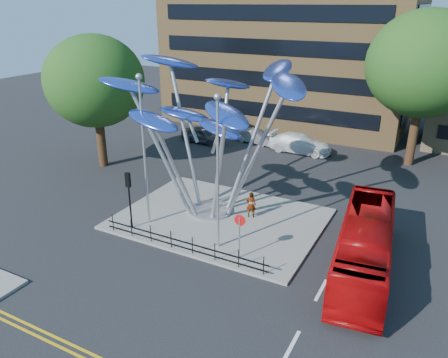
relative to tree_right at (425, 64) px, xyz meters
The scene contains 16 objects.
ground 24.75m from the tree_right, 109.98° to the right, with size 120.00×120.00×0.00m, color black.
traffic_island 20.01m from the tree_right, 119.36° to the right, with size 12.00×9.00×0.15m, color slate.
double_yellow_near 30.21m from the tree_right, 105.95° to the right, with size 40.00×0.12×0.01m, color gold.
tree_right is the anchor object (origin of this frame).
tree_left 25.09m from the tree_right, 151.39° to the right, with size 7.60×7.60×10.32m.
leaf_sculpture 18.37m from the tree_right, 123.31° to the right, with size 12.72×9.54×9.51m.
street_lamp_left 22.49m from the tree_right, 124.05° to the right, with size 0.36×0.36×8.80m.
street_lamp_right 20.64m from the tree_right, 111.54° to the right, with size 0.36×0.36×8.30m.
traffic_light_island 24.06m from the tree_right, 123.69° to the right, with size 0.28×0.18×3.42m.
no_entry_sign_island 21.31m from the tree_right, 107.12° to the right, with size 0.60×0.10×2.45m.
pedestrian_railing_front 23.43m from the tree_right, 113.91° to the right, with size 10.00×0.06×1.00m.
red_bus 18.63m from the tree_right, 90.63° to the right, with size 2.36×10.07×2.80m, color #A70709.
pedestrian 18.16m from the tree_right, 116.24° to the right, with size 0.60×0.39×1.65m, color gray.
parked_car_left 19.60m from the tree_right, behind, with size 1.75×4.35×1.48m, color #3C3D43.
parked_car_mid 15.38m from the tree_right, behind, with size 1.36×3.90×1.28m, color #9D9FA5.
parked_car_right 11.59m from the tree_right, behind, with size 2.27×5.57×1.62m, color white.
Camera 1 is at (10.39, -14.99, 12.44)m, focal length 35.00 mm.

